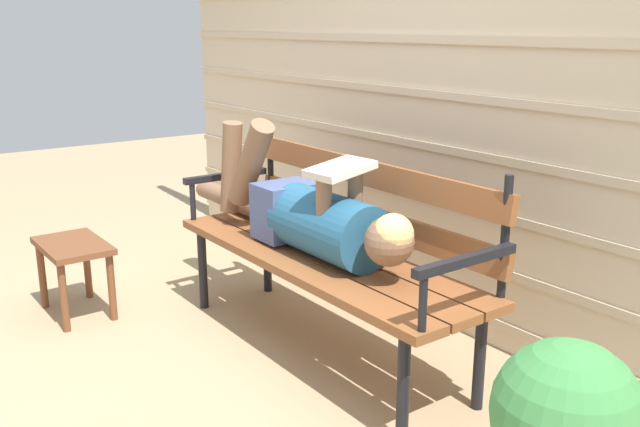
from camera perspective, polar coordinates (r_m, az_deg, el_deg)
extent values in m
plane|color=tan|center=(3.04, -2.98, -12.05)|extent=(12.00, 12.00, 0.00)
cube|color=beige|center=(3.28, 9.75, 9.66)|extent=(4.60, 0.06, 2.18)
cube|color=#C1AD8E|center=(3.48, 8.63, -6.42)|extent=(4.60, 0.02, 0.04)
cube|color=#C1AD8E|center=(3.40, 8.79, -2.62)|extent=(4.60, 0.02, 0.04)
cube|color=#C1AD8E|center=(3.33, 8.96, 1.34)|extent=(4.60, 0.02, 0.04)
cube|color=#C1AD8E|center=(3.28, 9.13, 5.44)|extent=(4.60, 0.02, 0.04)
cube|color=#C1AD8E|center=(3.25, 9.31, 9.64)|extent=(4.60, 0.02, 0.04)
cube|color=#C1AD8E|center=(3.24, 9.50, 13.90)|extent=(4.60, 0.02, 0.04)
cube|color=brown|center=(2.89, -2.63, -4.30)|extent=(1.68, 0.15, 0.04)
cube|color=brown|center=(2.98, 0.00, -3.68)|extent=(1.68, 0.15, 0.04)
cube|color=brown|center=(3.07, 2.47, -3.09)|extent=(1.68, 0.15, 0.04)
cube|color=brown|center=(3.08, 3.65, -0.33)|extent=(1.61, 0.05, 0.11)
cube|color=brown|center=(3.03, 3.72, 3.39)|extent=(1.61, 0.05, 0.11)
cylinder|color=black|center=(3.66, -4.08, 3.83)|extent=(0.03, 0.03, 0.45)
cylinder|color=black|center=(2.53, 14.94, -1.89)|extent=(0.03, 0.03, 0.45)
cylinder|color=black|center=(3.55, -9.59, -4.52)|extent=(0.04, 0.04, 0.41)
cylinder|color=black|center=(2.44, 6.86, -14.10)|extent=(0.04, 0.04, 0.41)
cylinder|color=black|center=(3.73, -4.34, -3.39)|extent=(0.04, 0.04, 0.41)
cylinder|color=black|center=(2.68, 12.97, -11.48)|extent=(0.04, 0.04, 0.41)
cube|color=black|center=(3.58, -7.72, 3.08)|extent=(0.04, 0.46, 0.03)
cylinder|color=black|center=(3.52, -10.39, 1.07)|extent=(0.03, 0.03, 0.20)
cube|color=black|center=(2.33, 11.91, -3.77)|extent=(0.04, 0.46, 0.03)
cylinder|color=black|center=(2.24, 8.46, -7.18)|extent=(0.03, 0.03, 0.20)
cylinder|color=#23567A|center=(2.88, 0.67, -1.04)|extent=(0.52, 0.28, 0.28)
cube|color=#475684|center=(3.14, -2.82, 0.28)|extent=(0.20, 0.26, 0.25)
sphere|color=brown|center=(2.60, 5.70, -2.30)|extent=(0.19, 0.19, 0.19)
sphere|color=#E0C67A|center=(2.57, 6.01, -1.70)|extent=(0.16, 0.16, 0.16)
cylinder|color=brown|center=(3.23, -5.70, 4.10)|extent=(0.33, 0.11, 0.44)
cylinder|color=brown|center=(3.39, -7.30, 3.76)|extent=(0.15, 0.09, 0.45)
cylinder|color=brown|center=(3.60, -6.44, 0.82)|extent=(0.85, 0.10, 0.10)
cylinder|color=brown|center=(2.75, 0.32, 0.72)|extent=(0.06, 0.06, 0.24)
cylinder|color=brown|center=(2.84, 2.91, 1.20)|extent=(0.06, 0.06, 0.24)
cube|color=silver|center=(2.76, 1.66, 3.68)|extent=(0.20, 0.27, 0.06)
cube|color=brown|center=(3.59, -19.63, -2.50)|extent=(0.45, 0.28, 0.03)
cylinder|color=brown|center=(3.79, -21.83, -4.76)|extent=(0.04, 0.04, 0.34)
cylinder|color=brown|center=(3.46, -20.29, -6.48)|extent=(0.04, 0.04, 0.34)
cylinder|color=brown|center=(3.84, -18.56, -4.16)|extent=(0.04, 0.04, 0.34)
cylinder|color=brown|center=(3.52, -16.73, -5.79)|extent=(0.04, 0.04, 0.34)
sphere|color=#3D8442|center=(2.06, 19.58, -15.22)|extent=(0.41, 0.41, 0.41)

